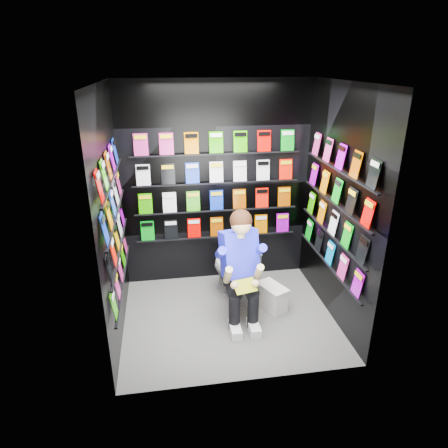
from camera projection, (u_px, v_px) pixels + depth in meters
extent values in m
plane|color=#5F5F5C|center=(229.00, 317.00, 4.66)|extent=(2.40, 2.40, 0.00)
plane|color=white|center=(230.00, 82.00, 3.67)|extent=(2.40, 2.40, 0.00)
cube|color=black|center=(216.00, 186.00, 5.08)|extent=(2.40, 0.04, 2.60)
cube|color=black|center=(250.00, 257.00, 3.25)|extent=(2.40, 0.04, 2.60)
cube|color=black|center=(111.00, 220.00, 3.99)|extent=(0.04, 2.00, 2.60)
cube|color=black|center=(338.00, 207.00, 4.34)|extent=(0.04, 2.00, 2.60)
imported|color=white|center=(233.00, 270.00, 4.95)|extent=(0.58, 0.83, 0.73)
cube|color=silver|center=(272.00, 298.00, 4.80)|extent=(0.34, 0.41, 0.27)
cube|color=silver|center=(273.00, 287.00, 4.74)|extent=(0.36, 0.44, 0.03)
cube|color=#35961F|center=(245.00, 286.00, 4.20)|extent=(0.27, 0.19, 0.10)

